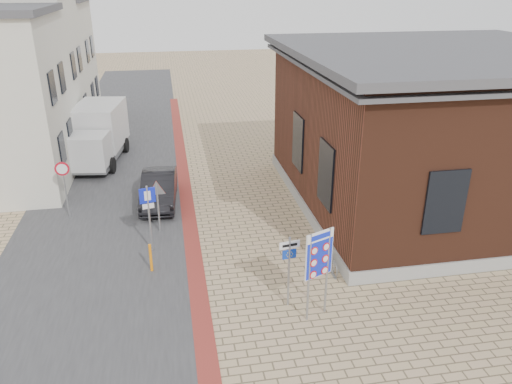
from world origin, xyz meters
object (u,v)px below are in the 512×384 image
object	(u,v)px
box_truck	(97,134)
border_sign	(319,256)
sedan	(159,188)
essen_sign	(289,261)
parking_sign	(148,207)
bollard	(151,258)

from	to	relation	value
box_truck	border_sign	distance (m)	17.38
sedan	border_sign	xyz separation A→B (m)	(4.62, -9.23, 1.37)
border_sign	sedan	bearing A→B (deg)	93.36
sedan	essen_sign	world-z (taller)	essen_sign
box_truck	essen_sign	world-z (taller)	box_truck
border_sign	essen_sign	bearing A→B (deg)	113.69
sedan	essen_sign	xyz separation A→B (m)	(3.91, -8.56, 0.88)
box_truck	border_sign	bearing A→B (deg)	-54.63
border_sign	essen_sign	size ratio (longest dim) A/B	1.20
parking_sign	sedan	bearing A→B (deg)	72.92
essen_sign	border_sign	bearing A→B (deg)	-51.75
essen_sign	parking_sign	distance (m)	5.95
essen_sign	parking_sign	bearing A→B (deg)	126.40
parking_sign	bollard	size ratio (longest dim) A/B	2.47
essen_sign	sedan	bearing A→B (deg)	105.87
essen_sign	bollard	size ratio (longest dim) A/B	2.27
border_sign	parking_sign	bearing A→B (deg)	112.09
border_sign	essen_sign	world-z (taller)	border_sign
box_truck	parking_sign	world-z (taller)	box_truck
bollard	essen_sign	bearing A→B (deg)	-33.00
border_sign	bollard	bearing A→B (deg)	122.12
bollard	box_truck	bearing A→B (deg)	103.84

